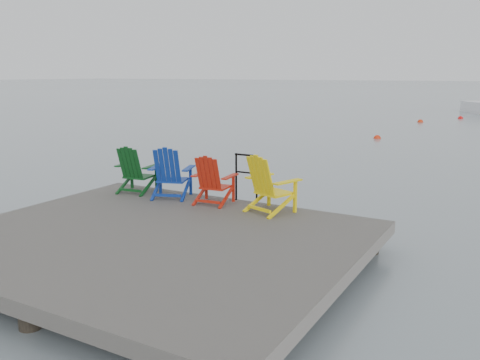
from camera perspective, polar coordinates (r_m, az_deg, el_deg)
The scene contains 10 objects.
ground at distance 7.91m, azimuth -9.68°, elevation -9.49°, with size 400.00×400.00×0.00m, color slate.
dock at distance 7.79m, azimuth -9.77°, elevation -7.11°, with size 6.00×5.00×1.40m.
handrail at distance 9.44m, azimuth 0.73°, elevation 0.79°, with size 0.48×0.04×0.90m.
chair_green at distance 10.37m, azimuth -11.68°, elevation 1.18°, with size 0.82×0.77×0.94m.
chair_blue at distance 9.81m, azimuth -7.83°, elevation 0.86°, with size 0.95×0.91×0.99m.
chair_red at distance 9.28m, azimuth -3.10°, elevation 0.05°, with size 0.78×0.73×0.91m.
chair_yellow at distance 8.71m, azimuth 3.24°, elevation -0.41°, with size 0.95×0.90×1.00m.
buoy_a at distance 23.51m, azimuth 15.15°, elevation 4.51°, with size 0.32×0.32×0.32m, color red.
buoy_b at distance 32.21m, azimuth 19.59°, elevation 6.14°, with size 0.34×0.34×0.34m, color red.
buoy_d at distance 35.73m, azimuth 23.51°, elevation 6.34°, with size 0.32×0.32×0.32m, color red.
Camera 1 is at (4.73, -5.65, 2.86)m, focal length 38.00 mm.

